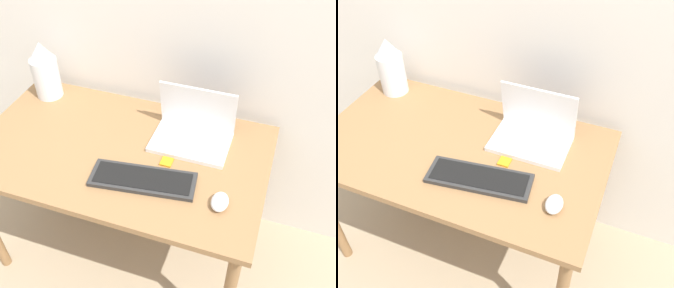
% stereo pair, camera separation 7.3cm
% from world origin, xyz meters
% --- Properties ---
extents(desk, '(1.30, 0.76, 0.74)m').
position_xyz_m(desk, '(0.00, 0.38, 0.65)').
color(desk, olive).
rests_on(desk, ground_plane).
extents(laptop, '(0.34, 0.23, 0.25)m').
position_xyz_m(laptop, '(0.29, 0.54, 0.80)').
color(laptop, white).
rests_on(laptop, desk).
extents(keyboard, '(0.44, 0.20, 0.02)m').
position_xyz_m(keyboard, '(0.17, 0.23, 0.75)').
color(keyboard, '#2D2D2D').
rests_on(keyboard, desk).
extents(mouse, '(0.07, 0.10, 0.04)m').
position_xyz_m(mouse, '(0.49, 0.21, 0.76)').
color(mouse, silver).
rests_on(mouse, desk).
extents(vase, '(0.13, 0.13, 0.30)m').
position_xyz_m(vase, '(-0.51, 0.64, 0.89)').
color(vase, white).
rests_on(vase, desk).
extents(mp3_player, '(0.05, 0.05, 0.01)m').
position_xyz_m(mp3_player, '(0.22, 0.36, 0.75)').
color(mp3_player, orange).
rests_on(mp3_player, desk).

